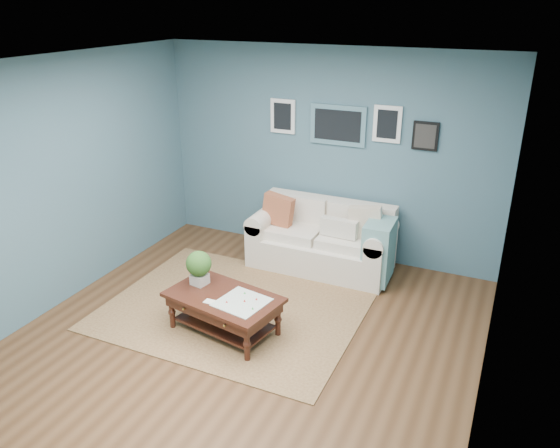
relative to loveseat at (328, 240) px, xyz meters
The scene contains 4 objects.
room_shell 2.21m from the loveseat, 95.97° to the right, with size 5.00×5.02×2.70m.
area_rug 1.56m from the loveseat, 113.11° to the right, with size 2.76×2.21×0.01m, color brown.
loveseat is the anchor object (origin of this frame).
coffee_table 1.89m from the loveseat, 106.16° to the right, with size 1.24×0.86×0.80m.
Camera 1 is at (2.26, -3.95, 3.22)m, focal length 35.00 mm.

